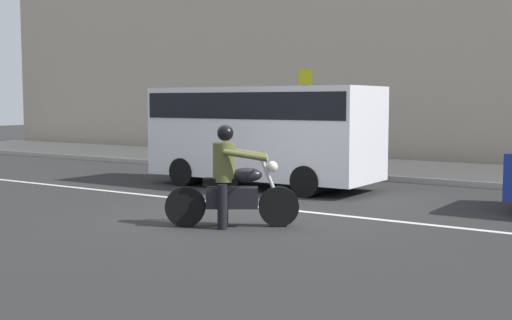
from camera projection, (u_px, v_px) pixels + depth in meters
name	position (u px, v px, depth m)	size (l,w,h in m)	color
ground_plane	(246.00, 216.00, 11.02)	(80.00, 80.00, 0.00)	#292929
sidewalk_slab	(415.00, 170.00, 17.65)	(40.00, 4.40, 0.14)	#A8A399
lane_marking_stripe	(230.00, 204.00, 12.31)	(18.00, 0.14, 0.01)	silver
motorcycle_with_rider_olive	(231.00, 185.00, 10.02)	(1.76, 1.25, 1.56)	black
parked_van_white	(263.00, 129.00, 14.65)	(5.14, 1.96, 2.22)	silver
street_sign_post	(306.00, 106.00, 19.05)	(0.44, 0.08, 2.73)	gray
pedestrian_bystander	(263.00, 128.00, 19.45)	(0.34, 0.34, 1.72)	black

